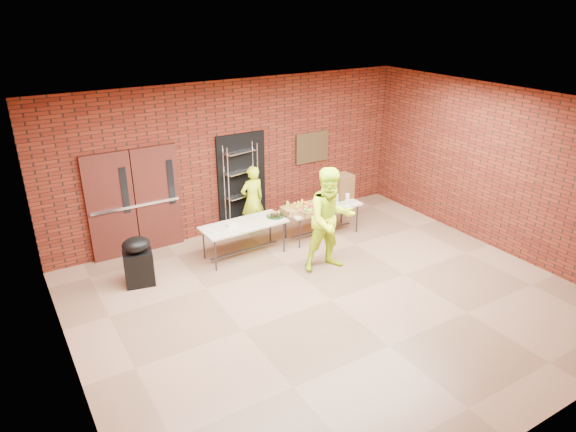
% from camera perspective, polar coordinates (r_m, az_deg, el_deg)
% --- Properties ---
extents(room, '(8.08, 7.08, 3.28)m').
position_cam_1_polar(room, '(8.01, 5.20, 0.42)').
color(room, brown).
rests_on(room, ground).
extents(double_doors, '(1.78, 0.12, 2.10)m').
position_cam_1_polar(double_doors, '(10.27, -16.63, 1.45)').
color(double_doors, '#441713').
rests_on(double_doors, room).
extents(dark_doorway, '(1.10, 0.06, 2.10)m').
position_cam_1_polar(dark_doorway, '(11.03, -5.17, 3.82)').
color(dark_doorway, black).
rests_on(dark_doorway, room).
extents(bronze_plaque, '(0.85, 0.04, 0.70)m').
position_cam_1_polar(bronze_plaque, '(11.74, 2.71, 7.63)').
color(bronze_plaque, '#402C19').
rests_on(bronze_plaque, room).
extents(wire_rack, '(0.74, 0.37, 1.92)m').
position_cam_1_polar(wire_rack, '(10.91, -5.19, 3.08)').
color(wire_rack, silver).
rests_on(wire_rack, room).
extents(table_left, '(1.67, 0.74, 0.68)m').
position_cam_1_polar(table_left, '(9.90, -4.92, -1.16)').
color(table_left, beige).
rests_on(table_left, room).
extents(table_right, '(1.65, 0.71, 0.67)m').
position_cam_1_polar(table_right, '(10.75, 3.81, 0.87)').
color(table_right, beige).
rests_on(table_right, room).
extents(basket_bananas, '(0.48, 0.37, 0.15)m').
position_cam_1_polar(basket_bananas, '(10.34, 0.66, 0.71)').
color(basket_bananas, '#B07947').
rests_on(basket_bananas, table_right).
extents(basket_oranges, '(0.40, 0.31, 0.13)m').
position_cam_1_polar(basket_oranges, '(10.59, 2.55, 1.19)').
color(basket_oranges, '#B07947').
rests_on(basket_oranges, table_right).
extents(basket_apples, '(0.48, 0.37, 0.15)m').
position_cam_1_polar(basket_apples, '(10.30, 2.49, 0.61)').
color(basket_apples, '#B07947').
rests_on(basket_apples, table_right).
extents(muffin_tray, '(0.36, 0.36, 0.09)m').
position_cam_1_polar(muffin_tray, '(10.15, -1.41, 0.15)').
color(muffin_tray, '#124414').
rests_on(muffin_tray, table_left).
extents(napkin_box, '(0.18, 0.12, 0.06)m').
position_cam_1_polar(napkin_box, '(9.78, -6.26, -0.97)').
color(napkin_box, silver).
rests_on(napkin_box, table_left).
extents(coffee_dispenser, '(0.40, 0.36, 0.52)m').
position_cam_1_polar(coffee_dispenser, '(11.12, 6.07, 3.32)').
color(coffee_dispenser, brown).
rests_on(coffee_dispenser, table_right).
extents(cup_stack_front, '(0.09, 0.09, 0.26)m').
position_cam_1_polar(cup_stack_front, '(10.69, 5.36, 1.77)').
color(cup_stack_front, silver).
rests_on(cup_stack_front, table_right).
extents(cup_stack_mid, '(0.08, 0.08, 0.25)m').
position_cam_1_polar(cup_stack_mid, '(10.77, 6.62, 1.84)').
color(cup_stack_mid, silver).
rests_on(cup_stack_mid, table_right).
extents(cup_stack_back, '(0.07, 0.07, 0.21)m').
position_cam_1_polar(cup_stack_back, '(10.86, 4.76, 1.99)').
color(cup_stack_back, silver).
rests_on(cup_stack_back, table_right).
extents(covered_grill, '(0.57, 0.51, 0.90)m').
position_cam_1_polar(covered_grill, '(9.35, -16.32, -4.81)').
color(covered_grill, black).
rests_on(covered_grill, room).
extents(volunteer_woman, '(0.56, 0.39, 1.48)m').
position_cam_1_polar(volunteer_woman, '(10.86, -3.97, 1.80)').
color(volunteer_woman, '#D0FB1B').
rests_on(volunteer_woman, room).
extents(volunteer_man, '(1.07, 0.90, 1.95)m').
position_cam_1_polar(volunteer_man, '(9.31, 4.75, -0.41)').
color(volunteer_man, '#D0FB1B').
rests_on(volunteer_man, room).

